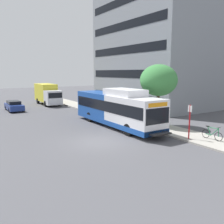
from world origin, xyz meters
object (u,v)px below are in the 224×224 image
Objects in this scene: parked_car_far_lane at (14,106)px; box_truck_background at (47,94)px; bus_stop_sign_pole at (190,119)px; bicycle_parked at (212,134)px; street_tree_near_stop at (159,80)px; transit_bus at (116,109)px.

parked_car_far_lane is 0.64× the size of box_truck_background.
bus_stop_sign_pole is 0.37× the size of box_truck_background.
box_truck_background reaches higher than parked_car_far_lane.
bicycle_parked is 27.54m from box_truck_background.
bus_stop_sign_pole is at bearing -84.63° from box_truck_background.
bicycle_parked is 0.39× the size of parked_car_far_lane.
bus_stop_sign_pole reaches higher than bicycle_parked.
box_truck_background is at bearing 97.76° from bicycle_parked.
bus_stop_sign_pole is 6.05m from street_tree_near_stop.
box_truck_background is (-0.51, 19.08, 0.04)m from transit_bus.
bus_stop_sign_pole is at bearing -107.13° from street_tree_near_stop.
parked_car_far_lane is at bearing -147.28° from box_truck_background.
bus_stop_sign_pole is 0.45× the size of street_tree_near_stop.
bicycle_parked is (3.21, -8.19, -1.14)m from transit_bus.
transit_bus is 1.75× the size of box_truck_background.
street_tree_near_stop reaches higher than bus_stop_sign_pole.
box_truck_background is (-4.05, 21.00, -2.62)m from street_tree_near_stop.
parked_car_far_lane is at bearing 112.05° from bicycle_parked.
street_tree_near_stop is 0.82× the size of box_truck_background.
bicycle_parked is 7.34m from street_tree_near_stop.
street_tree_near_stop is at bearing -28.43° from transit_bus.
street_tree_near_stop reaches higher than box_truck_background.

